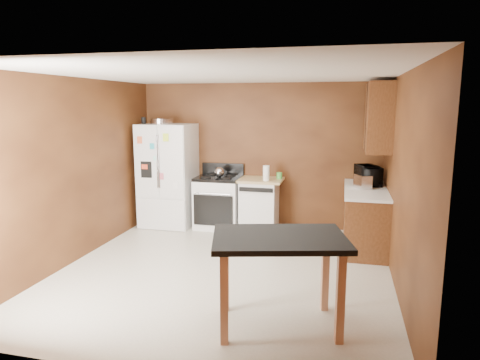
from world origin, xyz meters
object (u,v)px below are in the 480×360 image
at_px(green_canister, 279,176).
at_px(gas_range, 219,201).
at_px(paper_towel, 266,173).
at_px(roasting_pan, 162,121).
at_px(kettle, 219,172).
at_px(toaster, 363,182).
at_px(dishwasher, 259,204).
at_px(microwave, 368,176).
at_px(refrigerator, 168,175).
at_px(island, 279,250).
at_px(pen_cup, 144,121).

height_order(green_canister, gas_range, gas_range).
bearing_deg(paper_towel, roasting_pan, 179.22).
xyz_separation_m(kettle, toaster, (2.36, -0.43, 0.01)).
xyz_separation_m(paper_towel, toaster, (1.53, -0.35, -0.01)).
distance_m(gas_range, dishwasher, 0.72).
bearing_deg(toaster, microwave, 50.23).
distance_m(toaster, refrigerator, 3.32).
bearing_deg(island, green_canister, 98.50).
distance_m(kettle, paper_towel, 0.84).
xyz_separation_m(paper_towel, dishwasher, (-0.14, 0.14, -0.56)).
relative_size(kettle, microwave, 0.35).
relative_size(roasting_pan, dishwasher, 0.42).
height_order(refrigerator, gas_range, refrigerator).
bearing_deg(kettle, paper_towel, -5.72).
xyz_separation_m(roasting_pan, gas_range, (0.98, 0.09, -1.39)).
distance_m(green_canister, toaster, 1.46).
relative_size(toaster, refrigerator, 0.15).
relative_size(roasting_pan, island, 0.27).
distance_m(gas_range, island, 3.50).
height_order(paper_towel, dishwasher, paper_towel).
distance_m(roasting_pan, microwave, 3.55).
relative_size(roasting_pan, microwave, 0.76).
xyz_separation_m(pen_cup, paper_towel, (2.16, 0.03, -0.84)).
distance_m(dishwasher, island, 3.27).
bearing_deg(dishwasher, island, -75.62).
height_order(paper_towel, island, paper_towel).
bearing_deg(dishwasher, roasting_pan, -176.02).
bearing_deg(paper_towel, gas_range, 172.10).
bearing_deg(microwave, roasting_pan, 67.14).
distance_m(toaster, microwave, 0.31).
height_order(pen_cup, green_canister, pen_cup).
relative_size(roasting_pan, pen_cup, 3.25).
distance_m(pen_cup, island, 4.25).
bearing_deg(toaster, roasting_pan, 150.11).
relative_size(green_canister, toaster, 0.39).
xyz_separation_m(pen_cup, refrigerator, (0.39, 0.08, -0.96)).
relative_size(microwave, refrigerator, 0.28).
distance_m(roasting_pan, green_canister, 2.23).
height_order(roasting_pan, gas_range, roasting_pan).
distance_m(pen_cup, refrigerator, 1.04).
xyz_separation_m(refrigerator, gas_range, (0.91, 0.06, -0.44)).
xyz_separation_m(paper_towel, refrigerator, (-1.77, 0.06, -0.11)).
xyz_separation_m(green_canister, toaster, (1.34, -0.58, 0.06)).
bearing_deg(pen_cup, gas_range, 6.34).
height_order(kettle, green_canister, kettle).
relative_size(roasting_pan, kettle, 2.19).
bearing_deg(gas_range, pen_cup, -173.66).
distance_m(roasting_pan, refrigerator, 0.95).
height_order(paper_towel, green_canister, paper_towel).
relative_size(paper_towel, gas_range, 0.23).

